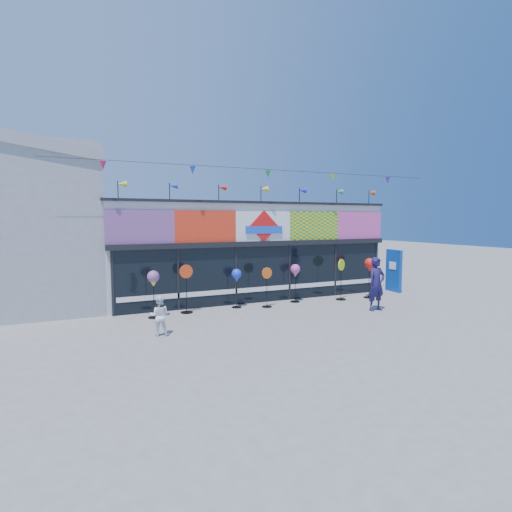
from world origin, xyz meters
TOP-DOWN VIEW (x-y plane):
  - ground at (0.00, 0.00)m, footprint 80.00×80.00m
  - kite_shop at (0.00, 5.94)m, footprint 16.00×5.70m
  - blue_sign at (6.60, 3.09)m, footprint 0.23×0.99m
  - spinner_0 at (-4.55, 2.56)m, footprint 0.41×0.41m
  - spinner_1 at (-3.34, 2.83)m, footprint 0.49×0.45m
  - spinner_2 at (-1.37, 2.90)m, footprint 0.38×0.38m
  - spinner_3 at (-0.28, 2.49)m, footprint 0.43×0.39m
  - spinner_4 at (1.19, 2.89)m, footprint 0.39×0.39m
  - spinner_5 at (3.18, 2.50)m, footprint 0.46×0.44m
  - spinner_6 at (4.52, 2.33)m, footprint 0.44×0.44m
  - adult_man at (3.16, 0.32)m, footprint 0.75×0.51m
  - child at (-4.77, 0.38)m, footprint 0.64×0.49m

SIDE VIEW (x-z plane):
  - ground at x=0.00m, z-range 0.00..0.00m
  - child at x=-4.77m, z-range 0.00..1.16m
  - spinner_3 at x=-0.28m, z-range 0.04..1.58m
  - spinner_5 at x=3.18m, z-range 0.05..1.77m
  - spinner_1 at x=-3.34m, z-range 0.05..1.80m
  - blue_sign at x=6.60m, z-range 0.01..1.97m
  - adult_man at x=3.16m, z-range 0.00..1.98m
  - spinner_2 at x=-1.37m, z-range 0.45..1.94m
  - spinner_4 at x=1.19m, z-range 0.47..2.03m
  - spinner_0 at x=-4.55m, z-range 0.49..2.13m
  - spinner_6 at x=4.52m, z-range 0.52..2.24m
  - kite_shop at x=0.00m, z-range -0.61..4.70m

